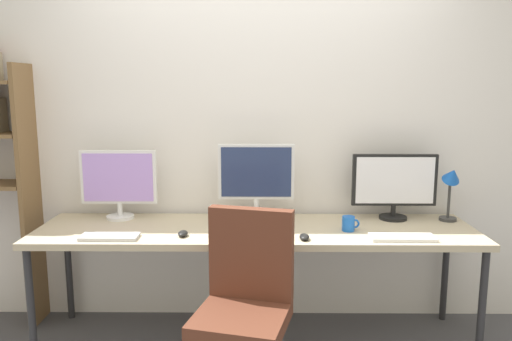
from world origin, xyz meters
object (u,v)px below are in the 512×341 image
at_px(monitor_left, 119,181).
at_px(desk, 256,235).
at_px(monitor_center, 256,177).
at_px(keyboard_center, 256,237).
at_px(desk_lamp, 451,184).
at_px(keyboard_right, 402,238).
at_px(coffee_mug, 349,224).
at_px(office_chair, 244,328).
at_px(monitor_right, 394,184).
at_px(mouse_left_side, 304,237).
at_px(mouse_right_side, 183,233).
at_px(keyboard_left, 110,237).

bearing_deg(monitor_left, desk, -13.27).
xyz_separation_m(monitor_center, keyboard_center, (0.00, -0.44, -0.27)).
bearing_deg(desk_lamp, keyboard_center, -162.88).
relative_size(keyboard_right, coffee_mug, 3.46).
relative_size(office_chair, monitor_right, 1.80).
distance_m(desk, mouse_left_side, 0.37).
xyz_separation_m(monitor_right, keyboard_center, (-0.90, -0.44, -0.23)).
bearing_deg(monitor_left, mouse_left_side, -21.05).
relative_size(desk, mouse_left_side, 28.08).
relative_size(desk, office_chair, 2.72).
relative_size(desk_lamp, coffee_mug, 3.54).
distance_m(desk_lamp, coffee_mug, 0.75).
bearing_deg(keyboard_right, desk_lamp, 43.30).
distance_m(monitor_center, monitor_right, 0.90).
bearing_deg(monitor_left, mouse_right_side, -39.64).
distance_m(monitor_right, keyboard_right, 0.50).
bearing_deg(monitor_right, mouse_left_side, -143.89).
distance_m(keyboard_center, mouse_left_side, 0.28).
height_order(office_chair, keyboard_left, office_chair).
bearing_deg(coffee_mug, desk, 173.45).
xyz_separation_m(desk_lamp, keyboard_center, (-1.25, -0.38, -0.24)).
relative_size(desk, desk_lamp, 7.18).
bearing_deg(mouse_right_side, coffee_mug, 6.77).
bearing_deg(mouse_left_side, mouse_right_side, 175.15).
relative_size(monitor_right, keyboard_right, 1.49).
xyz_separation_m(office_chair, keyboard_left, (-0.79, 0.41, 0.35)).
relative_size(monitor_right, mouse_left_side, 5.71).
bearing_deg(monitor_center, keyboard_center, -90.00).
height_order(keyboard_center, mouse_right_side, mouse_right_side).
height_order(mouse_left_side, mouse_right_side, same).
distance_m(keyboard_center, mouse_right_side, 0.43).
xyz_separation_m(monitor_left, mouse_left_side, (1.18, -0.45, -0.23)).
distance_m(desk_lamp, mouse_left_side, 1.07).
bearing_deg(keyboard_right, monitor_center, 152.23).
bearing_deg(monitor_center, desk, -90.00).
xyz_separation_m(office_chair, mouse_right_side, (-0.37, 0.46, 0.35)).
xyz_separation_m(mouse_left_side, coffee_mug, (0.28, 0.18, 0.03)).
distance_m(desk, keyboard_left, 0.87).
bearing_deg(keyboard_center, desk, 90.00).
xyz_separation_m(desk_lamp, keyboard_right, (-0.41, -0.38, -0.24)).
height_order(monitor_center, mouse_left_side, monitor_center).
relative_size(monitor_right, keyboard_center, 1.59).
xyz_separation_m(keyboard_center, keyboard_right, (0.84, 0.00, 0.00)).
height_order(desk, coffee_mug, coffee_mug).
relative_size(desk, keyboard_center, 7.83).
relative_size(keyboard_left, coffee_mug, 3.10).
distance_m(desk, office_chair, 0.70).
bearing_deg(office_chair, mouse_right_side, 129.17).
height_order(monitor_left, keyboard_center, monitor_left).
height_order(monitor_left, desk_lamp, monitor_left).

